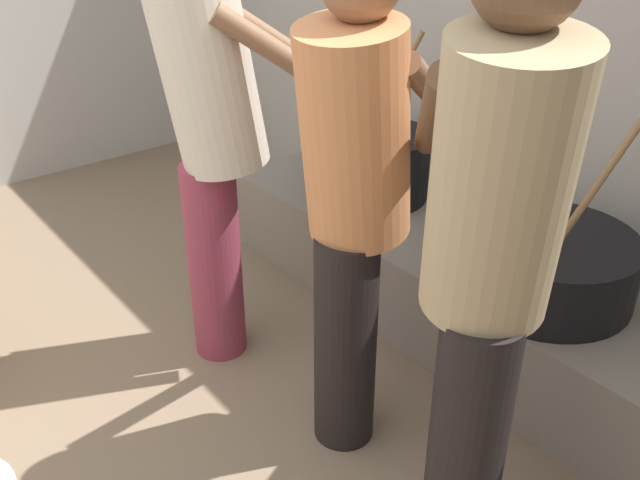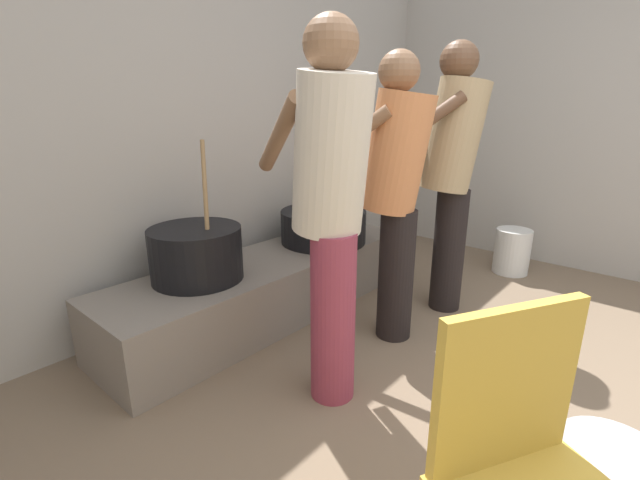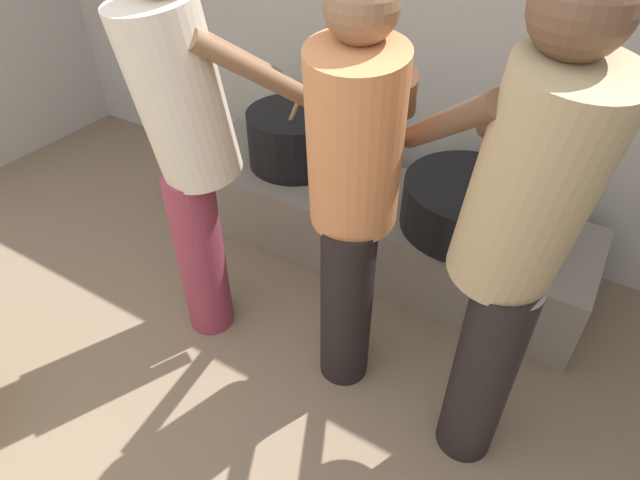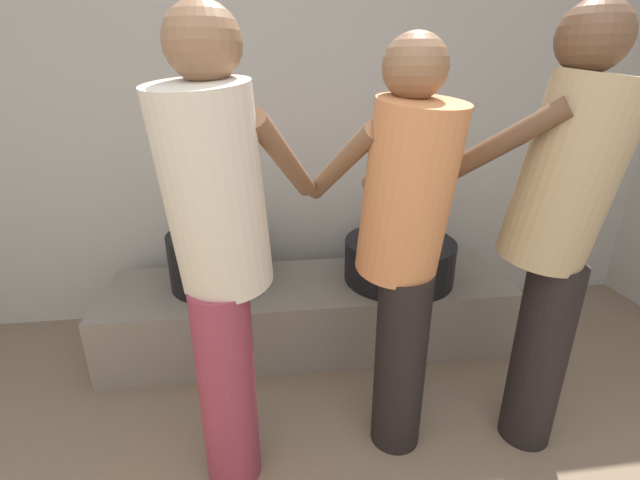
# 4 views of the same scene
# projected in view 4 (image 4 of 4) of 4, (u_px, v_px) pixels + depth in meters

# --- Properties ---
(block_enclosure_rear) EXTENTS (5.13, 0.20, 2.40)m
(block_enclosure_rear) POSITION_uv_depth(u_px,v_px,m) (274.00, 118.00, 2.52)
(block_enclosure_rear) COLOR #ADA8A0
(block_enclosure_rear) RESTS_ON ground_plane
(hearth_ledge) EXTENTS (2.18, 0.60, 0.37)m
(hearth_ledge) POSITION_uv_depth(u_px,v_px,m) (310.00, 312.00, 2.42)
(hearth_ledge) COLOR slate
(hearth_ledge) RESTS_ON ground_plane
(cooking_pot_main) EXTENTS (0.50, 0.50, 0.75)m
(cooking_pot_main) POSITION_uv_depth(u_px,v_px,m) (217.00, 258.00, 2.29)
(cooking_pot_main) COLOR black
(cooking_pot_main) RESTS_ON hearth_ledge
(cooking_pot_secondary) EXTENTS (0.59, 0.59, 0.68)m
(cooking_pot_secondary) POSITION_uv_depth(u_px,v_px,m) (399.00, 260.00, 2.35)
(cooking_pot_secondary) COLOR black
(cooking_pot_secondary) RESTS_ON hearth_ledge
(cook_in_tan_shirt) EXTENTS (0.71, 0.70, 1.65)m
(cook_in_tan_shirt) POSITION_uv_depth(u_px,v_px,m) (557.00, 221.00, 1.52)
(cook_in_tan_shirt) COLOR black
(cook_in_tan_shirt) RESTS_ON ground_plane
(cook_in_cream_shirt) EXTENTS (0.57, 0.74, 1.62)m
(cook_in_cream_shirt) POSITION_uv_depth(u_px,v_px,m) (220.00, 244.00, 1.36)
(cook_in_cream_shirt) COLOR #8C3347
(cook_in_cream_shirt) RESTS_ON ground_plane
(cook_in_orange_shirt) EXTENTS (0.52, 0.72, 1.56)m
(cook_in_orange_shirt) POSITION_uv_depth(u_px,v_px,m) (404.00, 238.00, 1.53)
(cook_in_orange_shirt) COLOR black
(cook_in_orange_shirt) RESTS_ON ground_plane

